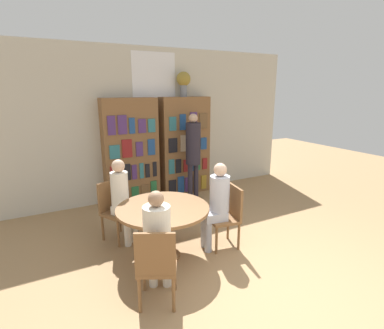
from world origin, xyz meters
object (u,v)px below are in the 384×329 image
(seated_reader_left, at_px, (122,197))
(chair_near_camera, at_px, (157,264))
(reading_table, at_px, (163,215))
(chair_far_side, at_px, (228,213))
(flower_vase, at_px, (184,81))
(seated_reader_back, at_px, (158,237))
(bookshelf_left, at_px, (131,152))
(librarian_standing, at_px, (193,148))
(chair_left_side, at_px, (114,207))
(bookshelf_right, at_px, (185,146))
(seated_reader_right, at_px, (217,201))

(seated_reader_left, bearing_deg, chair_near_camera, 59.89)
(reading_table, bearing_deg, chair_far_side, -8.98)
(chair_near_camera, distance_m, seated_reader_left, 1.54)
(reading_table, distance_m, chair_far_side, 0.95)
(flower_vase, bearing_deg, reading_table, -122.87)
(seated_reader_left, bearing_deg, seated_reader_back, 62.92)
(chair_far_side, bearing_deg, bookshelf_left, 24.74)
(seated_reader_left, bearing_deg, flower_vase, -166.25)
(chair_near_camera, distance_m, librarian_standing, 3.17)
(chair_far_side, bearing_deg, flower_vase, -2.86)
(chair_near_camera, relative_size, librarian_standing, 0.51)
(flower_vase, relative_size, seated_reader_left, 0.40)
(chair_left_side, bearing_deg, bookshelf_left, -144.15)
(bookshelf_right, bearing_deg, seated_reader_back, -121.86)
(bookshelf_left, height_order, seated_reader_left, bookshelf_left)
(chair_left_side, distance_m, seated_reader_left, 0.28)
(librarian_standing, bearing_deg, seated_reader_left, -149.23)
(reading_table, xyz_separation_m, chair_left_side, (-0.43, 0.84, -0.11))
(chair_left_side, height_order, seated_reader_back, seated_reader_back)
(bookshelf_left, relative_size, seated_reader_back, 1.67)
(bookshelf_left, distance_m, seated_reader_back, 2.97)
(bookshelf_right, height_order, librarian_standing, bookshelf_right)
(flower_vase, relative_size, seated_reader_right, 0.40)
(chair_left_side, bearing_deg, seated_reader_back, 66.02)
(chair_near_camera, bearing_deg, seated_reader_back, 90.00)
(bookshelf_left, bearing_deg, reading_table, -96.96)
(chair_left_side, bearing_deg, seated_reader_right, 113.96)
(reading_table, distance_m, librarian_standing, 2.24)
(seated_reader_left, bearing_deg, bookshelf_left, -139.01)
(seated_reader_right, relative_size, librarian_standing, 0.71)
(chair_far_side, xyz_separation_m, librarian_standing, (0.44, 1.85, 0.57))
(bookshelf_left, xyz_separation_m, chair_far_side, (0.66, -2.35, -0.52))
(librarian_standing, bearing_deg, flower_vase, 83.87)
(reading_table, distance_m, seated_reader_left, 0.77)
(bookshelf_left, distance_m, flower_vase, 1.77)
(bookshelf_right, bearing_deg, librarian_standing, -98.34)
(bookshelf_right, xyz_separation_m, reading_table, (-1.45, -2.20, -0.42))
(seated_reader_back, bearing_deg, seated_reader_left, 116.92)
(reading_table, height_order, seated_reader_left, seated_reader_left)
(bookshelf_right, bearing_deg, seated_reader_left, -139.62)
(chair_far_side, height_order, seated_reader_left, seated_reader_left)
(reading_table, bearing_deg, seated_reader_left, 117.02)
(seated_reader_right, xyz_separation_m, librarian_standing, (0.62, 1.82, 0.36))
(seated_reader_left, distance_m, seated_reader_right, 1.36)
(chair_near_camera, xyz_separation_m, seated_reader_right, (1.19, 0.72, 0.21))
(bookshelf_right, relative_size, seated_reader_back, 1.67)
(chair_near_camera, height_order, chair_left_side, same)
(flower_vase, height_order, chair_near_camera, flower_vase)
(seated_reader_left, height_order, seated_reader_right, seated_reader_left)
(flower_vase, xyz_separation_m, chair_near_camera, (-1.86, -3.05, -1.86))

